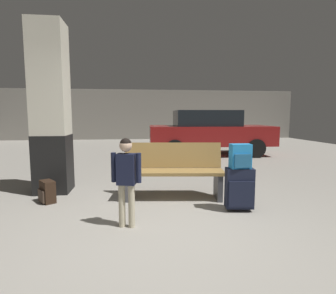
{
  "coord_description": "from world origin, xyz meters",
  "views": [
    {
      "loc": [
        -0.31,
        -2.86,
        1.33
      ],
      "look_at": [
        0.18,
        1.3,
        0.85
      ],
      "focal_mm": 29.18,
      "sensor_mm": 36.0,
      "label": 1
    }
  ],
  "objects": [
    {
      "name": "ground_plane",
      "position": [
        0.0,
        4.0,
        -0.05
      ],
      "size": [
        18.0,
        18.0,
        0.1
      ],
      "primitive_type": "cube",
      "color": "gray"
    },
    {
      "name": "backpack_dark_floor",
      "position": [
        -1.68,
        1.42,
        0.17
      ],
      "size": [
        0.3,
        0.32,
        0.34
      ],
      "color": "black",
      "rests_on": "ground_plane"
    },
    {
      "name": "garage_back_wall",
      "position": [
        0.0,
        12.86,
        1.4
      ],
      "size": [
        18.0,
        0.12,
        2.8
      ],
      "primitive_type": "cube",
      "color": "gray",
      "rests_on": "ground_plane"
    },
    {
      "name": "child",
      "position": [
        -0.43,
        0.34,
        0.66
      ],
      "size": [
        0.36,
        0.24,
        1.07
      ],
      "color": "beige",
      "rests_on": "ground_plane"
    },
    {
      "name": "suitcase",
      "position": [
        1.12,
        0.73,
        0.32
      ],
      "size": [
        0.4,
        0.27,
        0.6
      ],
      "color": "#191E33",
      "rests_on": "ground_plane"
    },
    {
      "name": "backpack_bright",
      "position": [
        1.12,
        0.73,
        0.77
      ],
      "size": [
        0.28,
        0.19,
        0.34
      ],
      "color": "#268CD8",
      "rests_on": "suitcase"
    },
    {
      "name": "parked_car_near",
      "position": [
        2.18,
        6.22,
        0.81
      ],
      "size": [
        4.16,
        1.91,
        1.51
      ],
      "color": "maroon",
      "rests_on": "ground_plane"
    },
    {
      "name": "bench",
      "position": [
        0.28,
        1.45,
        0.44
      ],
      "size": [
        1.65,
        0.7,
        0.89
      ],
      "color": "#9E7A42",
      "rests_on": "ground_plane"
    },
    {
      "name": "structural_pillar",
      "position": [
        -1.75,
        2.06,
        1.43
      ],
      "size": [
        0.57,
        0.57,
        2.89
      ],
      "color": "black",
      "rests_on": "ground_plane"
    }
  ]
}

